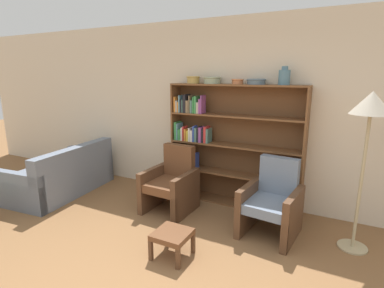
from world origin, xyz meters
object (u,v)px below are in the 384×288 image
object	(u,v)px
bowl_copper	(193,79)
bowl_sage	(256,81)
bookshelf	(222,145)
footstool	(172,236)
armchair_cushioned	(272,203)
armchair_leather	(171,183)
floor_lamp	(371,113)
bowl_cream	(212,80)
couch	(62,176)
vase_tall	(284,77)
bowl_slate	(238,81)

from	to	relation	value
bowl_copper	bowl_sage	world-z (taller)	bowl_copper
bookshelf	footstool	bearing A→B (deg)	-86.64
bookshelf	footstool	size ratio (longest dim) A/B	5.33
armchair_cushioned	armchair_leather	bearing A→B (deg)	5.92
floor_lamp	bowl_copper	bearing A→B (deg)	167.41
bowl_copper	armchair_cushioned	distance (m)	2.12
bowl_cream	couch	xyz separation A→B (m)	(-2.32, -0.90, -1.58)
vase_tall	armchair_cushioned	world-z (taller)	vase_tall
couch	bookshelf	bearing A→B (deg)	-75.65
bowl_cream	footstool	world-z (taller)	bowl_cream
vase_tall	footstool	world-z (taller)	vase_tall
couch	floor_lamp	distance (m)	4.54
vase_tall	bowl_slate	bearing A→B (deg)	180.00
couch	armchair_leather	xyz separation A→B (m)	(1.97, 0.29, 0.12)
bookshelf	bowl_cream	distance (m)	0.98
couch	armchair_cushioned	distance (m)	3.43
bowl_cream	bowl_copper	bearing A→B (deg)	180.00
bookshelf	vase_tall	xyz separation A→B (m)	(0.86, -0.02, 1.01)
bowl_sage	footstool	world-z (taller)	bowl_sage
bookshelf	armchair_cushioned	bearing A→B (deg)	-34.28
bowl_copper	bookshelf	bearing A→B (deg)	2.15
bowl_cream	floor_lamp	size ratio (longest dim) A/B	0.15
armchair_cushioned	bookshelf	bearing A→B (deg)	-28.34
couch	bowl_slate	bearing A→B (deg)	-77.51
floor_lamp	footstool	xyz separation A→B (m)	(-1.75, -1.09, -1.31)
bowl_cream	bowl_slate	size ratio (longest dim) A/B	1.50
armchair_leather	couch	bearing A→B (deg)	10.28
bowl_copper	bowl_cream	distance (m)	0.31
floor_lamp	footstool	distance (m)	2.45
bookshelf	floor_lamp	bearing A→B (deg)	-16.26
bowl_cream	bowl_slate	world-z (taller)	bowl_cream
bowl_copper	couch	world-z (taller)	bowl_copper
footstool	bowl_slate	bearing A→B (deg)	85.63
bowl_slate	bowl_cream	bearing A→B (deg)	-180.00
couch	bowl_cream	bearing A→B (deg)	-74.69
floor_lamp	armchair_cushioned	bearing A→B (deg)	-174.28
bookshelf	armchair_leather	size ratio (longest dim) A/B	2.15
armchair_leather	footstool	size ratio (longest dim) A/B	2.48
bowl_copper	vase_tall	size ratio (longest dim) A/B	0.87
bookshelf	bowl_sage	xyz separation A→B (m)	(0.49, -0.02, 0.95)
floor_lamp	footstool	size ratio (longest dim) A/B	4.74
bowl_sage	armchair_cushioned	world-z (taller)	bowl_sage
bowl_copper	footstool	xyz separation A→B (m)	(0.58, -1.61, -1.63)
bowl_sage	bowl_cream	bearing A→B (deg)	-180.00
bowl_cream	floor_lamp	world-z (taller)	bowl_cream
bookshelf	floor_lamp	xyz separation A→B (m)	(1.85, -0.54, 0.65)
bowl_cream	vase_tall	size ratio (longest dim) A/B	1.09
bowl_cream	bowl_slate	bearing A→B (deg)	0.00
bookshelf	bowl_sage	size ratio (longest dim) A/B	7.42
bowl_slate	bookshelf	bearing A→B (deg)	175.27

